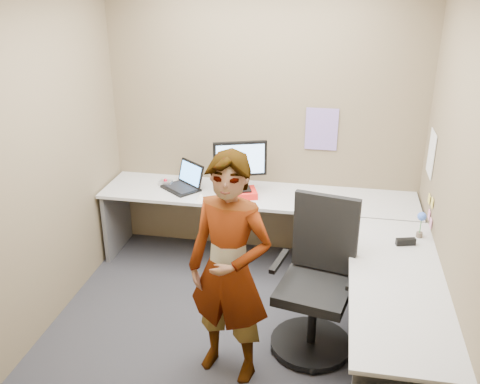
% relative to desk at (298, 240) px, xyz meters
% --- Properties ---
extents(ground, '(3.00, 3.00, 0.00)m').
position_rel_desk_xyz_m(ground, '(-0.44, -0.39, -0.59)').
color(ground, '#232328').
rests_on(ground, ground).
extents(wall_back, '(3.00, 0.00, 3.00)m').
position_rel_desk_xyz_m(wall_back, '(-0.44, 0.91, 0.76)').
color(wall_back, brown).
rests_on(wall_back, ground).
extents(wall_right, '(0.00, 2.70, 2.70)m').
position_rel_desk_xyz_m(wall_right, '(1.06, -0.39, 0.76)').
color(wall_right, brown).
rests_on(wall_right, ground).
extents(wall_left, '(0.00, 2.70, 2.70)m').
position_rel_desk_xyz_m(wall_left, '(-1.94, -0.39, 0.76)').
color(wall_left, brown).
rests_on(wall_left, ground).
extents(desk, '(2.98, 2.58, 0.73)m').
position_rel_desk_xyz_m(desk, '(0.00, 0.00, 0.00)').
color(desk, '#B5B5B5').
rests_on(desk, ground).
extents(paper_ream, '(0.36, 0.31, 0.06)m').
position_rel_desk_xyz_m(paper_ream, '(-0.59, 0.50, 0.17)').
color(paper_ream, red).
rests_on(paper_ream, desk).
extents(monitor, '(0.48, 0.22, 0.47)m').
position_rel_desk_xyz_m(monitor, '(-0.59, 0.52, 0.48)').
color(monitor, black).
rests_on(monitor, paper_ream).
extents(laptop, '(0.45, 0.44, 0.25)m').
position_rel_desk_xyz_m(laptop, '(-1.14, 0.60, 0.20)').
color(laptop, black).
rests_on(laptop, desk).
extents(trackball_mouse, '(0.12, 0.08, 0.07)m').
position_rel_desk_xyz_m(trackball_mouse, '(-1.35, 0.64, 0.17)').
color(trackball_mouse, '#B7B7BC').
rests_on(trackball_mouse, desk).
extents(origami, '(0.10, 0.10, 0.06)m').
position_rel_desk_xyz_m(origami, '(-0.93, 0.36, 0.17)').
color(origami, white).
rests_on(origami, desk).
extents(stapler, '(0.16, 0.08, 0.05)m').
position_rel_desk_xyz_m(stapler, '(0.84, -0.18, 0.17)').
color(stapler, black).
rests_on(stapler, desk).
extents(flower, '(0.07, 0.07, 0.22)m').
position_rel_desk_xyz_m(flower, '(0.96, -0.03, 0.28)').
color(flower, brown).
rests_on(flower, desk).
extents(calendar_purple, '(0.30, 0.01, 0.40)m').
position_rel_desk_xyz_m(calendar_purple, '(0.11, 0.90, 0.71)').
color(calendar_purple, '#846BB7').
rests_on(calendar_purple, wall_back).
extents(calendar_white, '(0.01, 0.28, 0.38)m').
position_rel_desk_xyz_m(calendar_white, '(1.05, 0.51, 0.66)').
color(calendar_white, white).
rests_on(calendar_white, wall_right).
extents(sticky_note_a, '(0.01, 0.07, 0.07)m').
position_rel_desk_xyz_m(sticky_note_a, '(1.05, 0.16, 0.36)').
color(sticky_note_a, '#F2E059').
rests_on(sticky_note_a, wall_right).
extents(sticky_note_b, '(0.01, 0.07, 0.07)m').
position_rel_desk_xyz_m(sticky_note_b, '(1.05, 0.21, 0.23)').
color(sticky_note_b, pink).
rests_on(sticky_note_b, wall_right).
extents(sticky_note_c, '(0.01, 0.07, 0.07)m').
position_rel_desk_xyz_m(sticky_note_c, '(1.05, 0.09, 0.21)').
color(sticky_note_c, pink).
rests_on(sticky_note_c, wall_right).
extents(sticky_note_d, '(0.01, 0.07, 0.07)m').
position_rel_desk_xyz_m(sticky_note_d, '(1.05, 0.31, 0.33)').
color(sticky_note_d, '#F2E059').
rests_on(sticky_note_d, wall_right).
extents(office_chair, '(0.65, 0.62, 1.16)m').
position_rel_desk_xyz_m(office_chair, '(0.19, -0.56, -0.11)').
color(office_chair, black).
rests_on(office_chair, ground).
extents(person, '(0.68, 0.54, 1.66)m').
position_rel_desk_xyz_m(person, '(-0.38, -0.95, 0.24)').
color(person, '#999399').
rests_on(person, ground).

